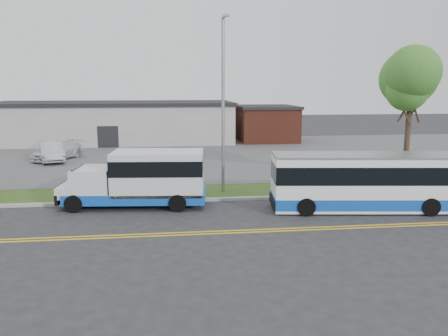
{
  "coord_description": "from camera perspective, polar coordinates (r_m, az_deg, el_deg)",
  "views": [
    {
      "loc": [
        0.18,
        -21.2,
        5.96
      ],
      "look_at": [
        2.95,
        1.93,
        1.6
      ],
      "focal_mm": 35.0,
      "sensor_mm": 36.0,
      "label": 1
    }
  ],
  "objects": [
    {
      "name": "transit_bus",
      "position": [
        22.45,
        19.03,
        -1.73
      ],
      "size": [
        10.11,
        3.42,
        2.75
      ],
      "rotation": [
        0.0,
        0.0,
        -0.12
      ],
      "color": "white",
      "rests_on": "ground"
    },
    {
      "name": "verge",
      "position": [
        24.81,
        -7.06,
        -3.26
      ],
      "size": [
        80.0,
        3.3,
        0.1
      ],
      "primitive_type": "cube",
      "color": "#304E1A",
      "rests_on": "ground"
    },
    {
      "name": "commercial_building",
      "position": [
        48.74,
        -14.17,
        5.84
      ],
      "size": [
        25.4,
        10.4,
        4.35
      ],
      "color": "#9E9E99",
      "rests_on": "ground"
    },
    {
      "name": "lane_line_north",
      "position": [
        18.34,
        -7.1,
        -8.43
      ],
      "size": [
        70.0,
        0.12,
        0.01
      ],
      "primitive_type": "cube",
      "color": "gold",
      "rests_on": "ground"
    },
    {
      "name": "shuttle_bus",
      "position": [
        22.23,
        -10.38,
        -1.17
      ],
      "size": [
        7.46,
        3.03,
        2.79
      ],
      "rotation": [
        0.0,
        0.0,
        -0.09
      ],
      "color": "#104AB6",
      "rests_on": "ground"
    },
    {
      "name": "parking_lot",
      "position": [
        38.65,
        -7.02,
        1.73
      ],
      "size": [
        80.0,
        25.0,
        0.1
      ],
      "primitive_type": "cube",
      "color": "#4C4C4F",
      "rests_on": "ground"
    },
    {
      "name": "lane_line_south",
      "position": [
        18.06,
        -7.1,
        -8.73
      ],
      "size": [
        70.0,
        0.12,
        0.01
      ],
      "primitive_type": "cube",
      "color": "gold",
      "rests_on": "ground"
    },
    {
      "name": "brick_wing",
      "position": [
        48.48,
        5.51,
        5.83
      ],
      "size": [
        6.3,
        7.3,
        3.9
      ],
      "color": "brown",
      "rests_on": "ground"
    },
    {
      "name": "ground",
      "position": [
        22.02,
        -7.07,
        -5.18
      ],
      "size": [
        140.0,
        140.0,
        0.0
      ],
      "primitive_type": "plane",
      "color": "#28282B",
      "rests_on": "ground"
    },
    {
      "name": "curb",
      "position": [
        23.06,
        -7.07,
        -4.26
      ],
      "size": [
        80.0,
        0.3,
        0.15
      ],
      "primitive_type": "cube",
      "color": "#9E9B93",
      "rests_on": "ground"
    },
    {
      "name": "parked_car_a",
      "position": [
        37.25,
        -21.58,
        2.02
      ],
      "size": [
        3.05,
        5.0,
        1.55
      ],
      "primitive_type": "imported",
      "rotation": [
        0.0,
        0.0,
        0.32
      ],
      "color": "#BABEC3",
      "rests_on": "parking_lot"
    },
    {
      "name": "streetlight_near",
      "position": [
        24.1,
        -0.11,
        8.88
      ],
      "size": [
        0.35,
        1.53,
        9.5
      ],
      "color": "gray",
      "rests_on": "verge"
    },
    {
      "name": "parked_car_b",
      "position": [
        38.04,
        -20.93,
        2.11
      ],
      "size": [
        3.88,
        5.21,
        1.4
      ],
      "primitive_type": "imported",
      "rotation": [
        0.0,
        0.0,
        -0.45
      ],
      "color": "white",
      "rests_on": "parking_lot"
    },
    {
      "name": "tree_east",
      "position": [
        27.87,
        23.3,
        10.26
      ],
      "size": [
        5.2,
        5.2,
        8.33
      ],
      "color": "#33241C",
      "rests_on": "verge"
    }
  ]
}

